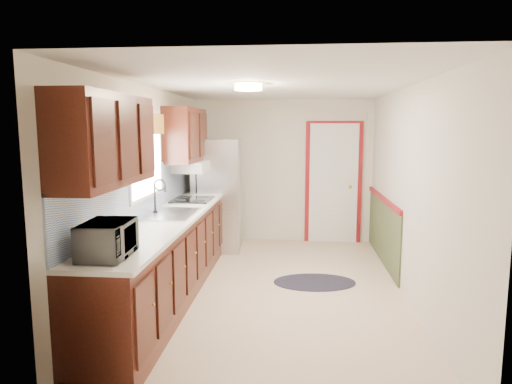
# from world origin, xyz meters

# --- Properties ---
(room_shell) EXTENTS (3.20, 5.20, 2.52)m
(room_shell) POSITION_xyz_m (0.00, 0.00, 1.20)
(room_shell) COLOR beige
(room_shell) RESTS_ON ground
(kitchen_run) EXTENTS (0.63, 4.00, 2.20)m
(kitchen_run) POSITION_xyz_m (-1.24, -0.29, 0.81)
(kitchen_run) COLOR #3A140D
(kitchen_run) RESTS_ON ground
(back_wall_trim) EXTENTS (1.12, 2.30, 2.08)m
(back_wall_trim) POSITION_xyz_m (0.99, 2.21, 0.89)
(back_wall_trim) COLOR maroon
(back_wall_trim) RESTS_ON ground
(ceiling_fixture) EXTENTS (0.30, 0.30, 0.06)m
(ceiling_fixture) POSITION_xyz_m (-0.30, -0.20, 2.36)
(ceiling_fixture) COLOR #FFD88C
(ceiling_fixture) RESTS_ON room_shell
(microwave) EXTENTS (0.30, 0.51, 0.34)m
(microwave) POSITION_xyz_m (-1.20, -1.95, 1.11)
(microwave) COLOR white
(microwave) RESTS_ON kitchen_run
(refrigerator) EXTENTS (0.78, 0.76, 1.75)m
(refrigerator) POSITION_xyz_m (-1.02, 1.82, 0.88)
(refrigerator) COLOR #B7B7BC
(refrigerator) RESTS_ON ground
(rug) EXTENTS (1.08, 0.75, 0.01)m
(rug) POSITION_xyz_m (0.48, 0.32, 0.01)
(rug) COLOR black
(rug) RESTS_ON ground
(cooktop) EXTENTS (0.51, 0.61, 0.02)m
(cooktop) POSITION_xyz_m (-1.19, 0.85, 0.95)
(cooktop) COLOR black
(cooktop) RESTS_ON kitchen_run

